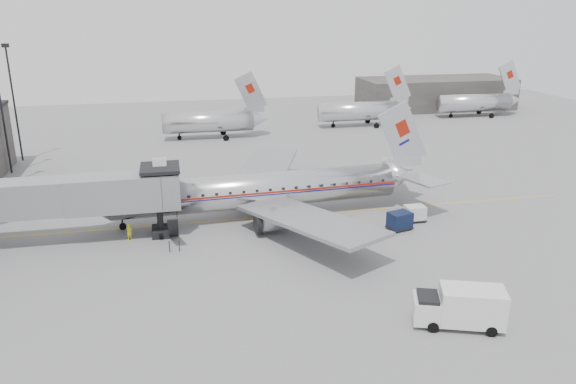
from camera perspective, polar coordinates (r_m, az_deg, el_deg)
The scene contains 12 objects.
ground at distance 49.58m, azimuth -1.91°, elevation -5.08°, with size 160.00×160.00×0.00m, color slate.
hangar at distance 118.59m, azimuth 14.72°, elevation 9.68°, with size 30.00×12.00×6.00m, color #373432.
apron_line at distance 55.57m, azimuth 0.02°, elevation -2.41°, with size 0.15×60.00×0.01m, color gold.
jet_bridge at distance 51.62m, azimuth -21.25°, elevation -0.45°, with size 21.00×6.20×7.10m.
distant_aircraft_near at distance 88.65m, azimuth -8.00°, elevation 7.15°, with size 16.39×3.20×10.26m.
distant_aircraft_mid at distance 97.80m, azimuth 7.32°, elevation 8.22°, with size 16.39×3.20×10.26m.
distant_aircraft_far at distance 111.48m, azimuth 18.49°, elevation 8.68°, with size 16.39×3.20×10.26m.
airliner at distance 54.61m, azimuth -2.43°, elevation 0.23°, with size 34.40×31.82×10.87m.
service_van at distance 38.37m, azimuth 17.07°, elevation -11.04°, with size 6.09×3.97×2.68m.
baggage_cart_navy at distance 52.95m, azimuth 11.28°, elevation -2.84°, with size 2.48×2.13×1.67m.
baggage_cart_white at distance 55.27m, azimuth 12.76°, elevation -2.11°, with size 1.98×1.52×1.53m.
ramp_worker at distance 51.56m, azimuth -15.80°, elevation -3.90°, with size 0.58×0.38×1.59m, color #C8C917.
Camera 1 is at (-7.96, -44.78, 19.73)m, focal length 35.00 mm.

